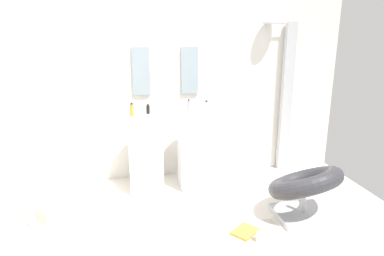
# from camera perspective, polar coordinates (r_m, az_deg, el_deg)

# --- Properties ---
(ground_plane) EXTENTS (4.80, 3.60, 0.04)m
(ground_plane) POSITION_cam_1_polar(r_m,az_deg,el_deg) (3.41, -0.80, -18.55)
(ground_plane) COLOR silver
(rear_partition) EXTENTS (4.80, 0.10, 2.60)m
(rear_partition) POSITION_cam_1_polar(r_m,az_deg,el_deg) (4.50, -4.52, 7.88)
(rear_partition) COLOR silver
(rear_partition) RESTS_ON ground_plane
(pedestal_sink_left) EXTENTS (0.44, 0.44, 1.04)m
(pedestal_sink_left) POSITION_cam_1_polar(r_m,az_deg,el_deg) (4.22, -7.83, -4.05)
(pedestal_sink_left) COLOR white
(pedestal_sink_left) RESTS_ON ground_plane
(pedestal_sink_right) EXTENTS (0.44, 0.44, 1.04)m
(pedestal_sink_right) POSITION_cam_1_polar(r_m,az_deg,el_deg) (4.29, 0.55, -3.57)
(pedestal_sink_right) COLOR white
(pedestal_sink_right) RESTS_ON ground_plane
(vanity_mirror_left) EXTENTS (0.22, 0.03, 0.60)m
(vanity_mirror_left) POSITION_cam_1_polar(r_m,az_deg,el_deg) (4.40, -8.57, 9.38)
(vanity_mirror_left) COLOR #8C9EA8
(vanity_mirror_right) EXTENTS (0.22, 0.03, 0.60)m
(vanity_mirror_right) POSITION_cam_1_polar(r_m,az_deg,el_deg) (4.46, -0.41, 9.64)
(vanity_mirror_right) COLOR #8C9EA8
(shower_column) EXTENTS (0.49, 0.24, 2.05)m
(shower_column) POSITION_cam_1_polar(r_m,az_deg,el_deg) (4.88, 15.41, 5.34)
(shower_column) COLOR #B7BABF
(shower_column) RESTS_ON ground_plane
(lounge_chair) EXTENTS (1.07, 1.07, 0.65)m
(lounge_chair) POSITION_cam_1_polar(r_m,az_deg,el_deg) (3.79, 18.35, -9.35)
(lounge_chair) COLOR #B7BABF
(lounge_chair) RESTS_ON ground_plane
(towel_rack) EXTENTS (0.37, 0.22, 0.95)m
(towel_rack) POSITION_cam_1_polar(r_m,az_deg,el_deg) (3.55, -23.63, -6.69)
(towel_rack) COLOR #B7BABF
(towel_rack) RESTS_ON ground_plane
(area_rug) EXTENTS (0.91, 0.69, 0.01)m
(area_rug) POSITION_cam_1_polar(r_m,az_deg,el_deg) (3.39, 8.10, -18.50)
(area_rug) COLOR beige
(area_rug) RESTS_ON ground_plane
(magazine_ochre) EXTENTS (0.31, 0.30, 0.03)m
(magazine_ochre) POSITION_cam_1_polar(r_m,az_deg,el_deg) (3.52, 8.87, -16.80)
(magazine_ochre) COLOR gold
(magazine_ochre) RESTS_ON area_rug
(coffee_mug) EXTENTS (0.07, 0.07, 0.09)m
(coffee_mug) POSITION_cam_1_polar(r_m,az_deg,el_deg) (3.40, 11.31, -17.51)
(coffee_mug) COLOR white
(coffee_mug) RESTS_ON area_rug
(soap_bottle_amber) EXTENTS (0.05, 0.05, 0.17)m
(soap_bottle_amber) POSITION_cam_1_polar(r_m,az_deg,el_deg) (4.13, -10.06, 2.97)
(soap_bottle_amber) COLOR #C68C38
(soap_bottle_amber) RESTS_ON pedestal_sink_left
(soap_bottle_clear) EXTENTS (0.05, 0.05, 0.17)m
(soap_bottle_clear) POSITION_cam_1_polar(r_m,az_deg,el_deg) (4.18, 2.43, 3.39)
(soap_bottle_clear) COLOR silver
(soap_bottle_clear) RESTS_ON pedestal_sink_right
(soap_bottle_black) EXTENTS (0.04, 0.04, 0.12)m
(soap_bottle_black) POSITION_cam_1_polar(r_m,az_deg,el_deg) (4.23, -7.39, 3.11)
(soap_bottle_black) COLOR black
(soap_bottle_black) RESTS_ON pedestal_sink_left
(soap_bottle_grey) EXTENTS (0.04, 0.04, 0.17)m
(soap_bottle_grey) POSITION_cam_1_polar(r_m,az_deg,el_deg) (4.23, -0.56, 3.58)
(soap_bottle_grey) COLOR #99999E
(soap_bottle_grey) RESTS_ON pedestal_sink_right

